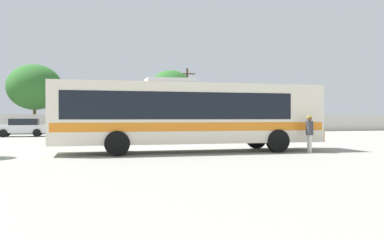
{
  "coord_description": "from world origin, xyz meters",
  "views": [
    {
      "loc": [
        -4.86,
        -18.62,
        1.59
      ],
      "look_at": [
        0.56,
        0.27,
        1.46
      ],
      "focal_mm": 37.68,
      "sensor_mm": 36.0,
      "label": 1
    }
  ],
  "objects_px": {
    "parked_car_leftmost_white": "(22,127)",
    "roadside_tree_midright": "(171,88)",
    "utility_pole_near": "(187,98)",
    "roadside_tree_midleft": "(35,87)",
    "parked_car_second_grey": "(93,127)",
    "attendant_by_bus_door": "(310,132)",
    "coach_bus_cream_orange": "(187,113)"
  },
  "relations": [
    {
      "from": "attendant_by_bus_door",
      "to": "roadside_tree_midleft",
      "type": "xyz_separation_m",
      "value": [
        -14.39,
        30.37,
        3.89
      ]
    },
    {
      "from": "utility_pole_near",
      "to": "roadside_tree_midright",
      "type": "bearing_deg",
      "value": 177.54
    },
    {
      "from": "utility_pole_near",
      "to": "roadside_tree_midleft",
      "type": "xyz_separation_m",
      "value": [
        -16.32,
        2.58,
        1.12
      ]
    },
    {
      "from": "coach_bus_cream_orange",
      "to": "attendant_by_bus_door",
      "type": "relative_size",
      "value": 7.45
    },
    {
      "from": "parked_car_second_grey",
      "to": "roadside_tree_midleft",
      "type": "bearing_deg",
      "value": 121.08
    },
    {
      "from": "parked_car_second_grey",
      "to": "utility_pole_near",
      "type": "xyz_separation_m",
      "value": [
        10.61,
        6.89,
        2.95
      ]
    },
    {
      "from": "attendant_by_bus_door",
      "to": "utility_pole_near",
      "type": "xyz_separation_m",
      "value": [
        1.92,
        27.78,
        2.78
      ]
    },
    {
      "from": "roadside_tree_midleft",
      "to": "parked_car_leftmost_white",
      "type": "bearing_deg",
      "value": -89.92
    },
    {
      "from": "parked_car_leftmost_white",
      "to": "parked_car_second_grey",
      "type": "distance_m",
      "value": 5.75
    },
    {
      "from": "attendant_by_bus_door",
      "to": "roadside_tree_midleft",
      "type": "relative_size",
      "value": 0.23
    },
    {
      "from": "parked_car_second_grey",
      "to": "roadside_tree_midright",
      "type": "bearing_deg",
      "value": 38.64
    },
    {
      "from": "coach_bus_cream_orange",
      "to": "parked_car_second_grey",
      "type": "height_order",
      "value": "coach_bus_cream_orange"
    },
    {
      "from": "parked_car_leftmost_white",
      "to": "utility_pole_near",
      "type": "distance_m",
      "value": 18.26
    },
    {
      "from": "parked_car_leftmost_white",
      "to": "roadside_tree_midleft",
      "type": "distance_m",
      "value": 11.03
    },
    {
      "from": "utility_pole_near",
      "to": "parked_car_second_grey",
      "type": "bearing_deg",
      "value": -146.99
    },
    {
      "from": "attendant_by_bus_door",
      "to": "roadside_tree_midleft",
      "type": "bearing_deg",
      "value": 115.36
    },
    {
      "from": "coach_bus_cream_orange",
      "to": "roadside_tree_midright",
      "type": "relative_size",
      "value": 1.81
    },
    {
      "from": "utility_pole_near",
      "to": "roadside_tree_midright",
      "type": "distance_m",
      "value": 2.22
    },
    {
      "from": "attendant_by_bus_door",
      "to": "parked_car_leftmost_white",
      "type": "xyz_separation_m",
      "value": [
        -14.38,
        20.11,
        -0.16
      ]
    },
    {
      "from": "coach_bus_cream_orange",
      "to": "parked_car_leftmost_white",
      "type": "relative_size",
      "value": 3.05
    },
    {
      "from": "parked_car_leftmost_white",
      "to": "parked_car_second_grey",
      "type": "relative_size",
      "value": 0.99
    },
    {
      "from": "parked_car_leftmost_white",
      "to": "roadside_tree_midright",
      "type": "distance_m",
      "value": 16.88
    },
    {
      "from": "roadside_tree_midright",
      "to": "utility_pole_near",
      "type": "bearing_deg",
      "value": -2.46
    },
    {
      "from": "parked_car_second_grey",
      "to": "roadside_tree_midright",
      "type": "relative_size",
      "value": 0.6
    },
    {
      "from": "coach_bus_cream_orange",
      "to": "utility_pole_near",
      "type": "relative_size",
      "value": 1.75
    },
    {
      "from": "roadside_tree_midleft",
      "to": "parked_car_second_grey",
      "type": "bearing_deg",
      "value": -58.92
    },
    {
      "from": "coach_bus_cream_orange",
      "to": "parked_car_leftmost_white",
      "type": "bearing_deg",
      "value": 116.89
    },
    {
      "from": "roadside_tree_midleft",
      "to": "utility_pole_near",
      "type": "bearing_deg",
      "value": -8.99
    },
    {
      "from": "roadside_tree_midleft",
      "to": "roadside_tree_midright",
      "type": "relative_size",
      "value": 1.06
    },
    {
      "from": "parked_car_second_grey",
      "to": "utility_pole_near",
      "type": "relative_size",
      "value": 0.58
    },
    {
      "from": "roadside_tree_midleft",
      "to": "coach_bus_cream_orange",
      "type": "bearing_deg",
      "value": -72.02
    },
    {
      "from": "parked_car_leftmost_white",
      "to": "roadside_tree_midright",
      "type": "xyz_separation_m",
      "value": [
        14.42,
        7.76,
        4.1
      ]
    }
  ]
}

